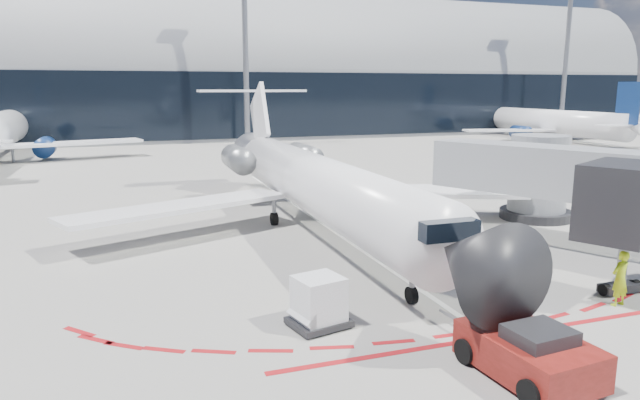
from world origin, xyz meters
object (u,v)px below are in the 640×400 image
object	(u,v)px
regional_jet	(311,181)
uld_container	(319,302)
pushback_tug	(529,353)
ramp_worker	(620,278)

from	to	relation	value
regional_jet	uld_container	world-z (taller)	regional_jet
pushback_tug	uld_container	world-z (taller)	uld_container
regional_jet	pushback_tug	xyz separation A→B (m)	(0.49, -16.91, -1.97)
regional_jet	ramp_worker	size ratio (longest dim) A/B	15.94
regional_jet	pushback_tug	size ratio (longest dim) A/B	5.53
uld_container	regional_jet	bearing A→B (deg)	60.18
pushback_tug	uld_container	size ratio (longest dim) A/B	2.79
regional_jet	uld_container	size ratio (longest dim) A/B	15.42
regional_jet	ramp_worker	bearing A→B (deg)	-64.20
pushback_tug	ramp_worker	size ratio (longest dim) A/B	2.88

